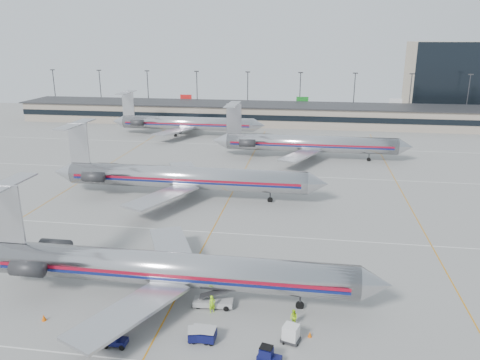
% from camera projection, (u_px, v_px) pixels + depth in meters
% --- Properties ---
extents(ground, '(260.00, 260.00, 0.00)m').
position_uv_depth(ground, '(194.00, 265.00, 57.08)').
color(ground, gray).
rests_on(ground, ground).
extents(apron_markings, '(160.00, 0.15, 0.02)m').
position_uv_depth(apron_markings, '(211.00, 232.00, 66.53)').
color(apron_markings, silver).
rests_on(apron_markings, ground).
extents(terminal, '(162.00, 17.00, 6.25)m').
position_uv_depth(terminal, '(269.00, 114.00, 148.70)').
color(terminal, gray).
rests_on(terminal, ground).
extents(light_mast_row, '(163.60, 0.40, 15.28)m').
position_uv_depth(light_mast_row, '(274.00, 92.00, 160.36)').
color(light_mast_row, '#38383D').
rests_on(light_mast_row, ground).
extents(distant_building, '(30.00, 20.00, 25.00)m').
position_uv_depth(distant_building, '(453.00, 78.00, 165.23)').
color(distant_building, tan).
rests_on(distant_building, ground).
extents(jet_foreground, '(45.23, 26.63, 11.84)m').
position_uv_depth(jet_foreground, '(162.00, 268.00, 49.02)').
color(jet_foreground, '#BAB9BE').
rests_on(jet_foreground, ground).
extents(jet_second_row, '(48.17, 28.36, 12.61)m').
position_uv_depth(jet_second_row, '(181.00, 177.00, 79.90)').
color(jet_second_row, '#BAB9BE').
rests_on(jet_second_row, ground).
extents(jet_third_row, '(44.91, 27.63, 12.28)m').
position_uv_depth(jet_third_row, '(306.00, 143.00, 105.64)').
color(jet_third_row, '#BAB9BE').
rests_on(jet_third_row, ground).
extents(jet_back_row, '(43.90, 27.00, 12.00)m').
position_uv_depth(jet_back_row, '(184.00, 123.00, 130.94)').
color(jet_back_row, '#BAB9BE').
rests_on(jet_back_row, ground).
extents(tug_left, '(2.55, 1.61, 1.93)m').
position_uv_depth(tug_left, '(107.00, 329.00, 43.02)').
color(tug_left, '#0A0D3C').
rests_on(tug_left, ground).
extents(tug_center, '(2.08, 1.11, 1.69)m').
position_uv_depth(tug_center, '(114.00, 339.00, 41.85)').
color(tug_center, '#0A0D3C').
rests_on(tug_center, ground).
extents(tug_right, '(2.19, 1.42, 1.64)m').
position_uv_depth(tug_right, '(268.00, 356.00, 39.63)').
color(tug_right, '#0A0D3C').
rests_on(tug_right, ground).
extents(cart_inner, '(2.32, 1.84, 1.17)m').
position_uv_depth(cart_inner, '(199.00, 334.00, 42.68)').
color(cart_inner, '#0A0D3C').
rests_on(cart_inner, ground).
extents(cart_outer, '(2.23, 1.56, 1.24)m').
position_uv_depth(cart_outer, '(204.00, 334.00, 42.62)').
color(cart_outer, '#0A0D3C').
rests_on(cart_outer, ground).
extents(uld_container, '(1.92, 1.75, 1.68)m').
position_uv_depth(uld_container, '(291.00, 334.00, 42.41)').
color(uld_container, '#2D2D30').
rests_on(uld_container, ground).
extents(belt_loader, '(4.82, 1.75, 2.52)m').
position_uv_depth(belt_loader, '(214.00, 301.00, 48.00)').
color(belt_loader, '#9C9C9C').
rests_on(belt_loader, ground).
extents(ramp_worker_near, '(0.81, 0.74, 1.86)m').
position_uv_depth(ramp_worker_near, '(212.00, 304.00, 46.93)').
color(ramp_worker_near, '#A0F016').
rests_on(ramp_worker_near, ground).
extents(ramp_worker_far, '(1.02, 1.01, 1.66)m').
position_uv_depth(ramp_worker_far, '(294.00, 318.00, 44.87)').
color(ramp_worker_far, '#ADE815').
rests_on(ramp_worker_far, ground).
extents(cone_right, '(0.43, 0.43, 0.54)m').
position_uv_depth(cone_right, '(310.00, 334.00, 43.26)').
color(cone_right, '#DC5707').
rests_on(cone_right, ground).
extents(cone_left, '(0.59, 0.59, 0.65)m').
position_uv_depth(cone_left, '(44.00, 318.00, 45.75)').
color(cone_left, '#DC5707').
rests_on(cone_left, ground).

